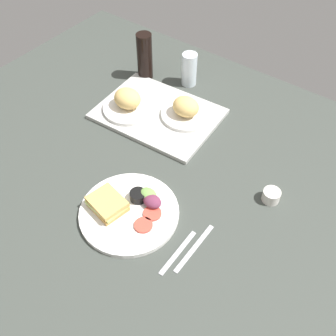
{
  "coord_description": "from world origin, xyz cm",
  "views": [
    {
      "loc": [
        54.09,
        -67.29,
        102.31
      ],
      "look_at": [
        2.0,
        3.0,
        4.0
      ],
      "focal_mm": 42.74,
      "sensor_mm": 36.0,
      "label": 1
    }
  ],
  "objects_px": {
    "plate_with_salad": "(128,209)",
    "soda_bottle": "(145,56)",
    "serving_tray": "(158,114)",
    "fork": "(178,252)",
    "bread_plate_far": "(186,110)",
    "drinking_glass": "(189,69)",
    "knife": "(194,248)",
    "espresso_cup": "(271,196)",
    "bread_plate_near": "(128,103)"
  },
  "relations": [
    {
      "from": "plate_with_salad",
      "to": "fork",
      "type": "relative_size",
      "value": 1.82
    },
    {
      "from": "bread_plate_near",
      "to": "bread_plate_far",
      "type": "bearing_deg",
      "value": 25.55
    },
    {
      "from": "bread_plate_near",
      "to": "plate_with_salad",
      "type": "bearing_deg",
      "value": -50.04
    },
    {
      "from": "bread_plate_far",
      "to": "drinking_glass",
      "type": "distance_m",
      "value": 0.23
    },
    {
      "from": "serving_tray",
      "to": "fork",
      "type": "distance_m",
      "value": 0.61
    },
    {
      "from": "soda_bottle",
      "to": "fork",
      "type": "relative_size",
      "value": 1.17
    },
    {
      "from": "bread_plate_near",
      "to": "espresso_cup",
      "type": "relative_size",
      "value": 3.68
    },
    {
      "from": "soda_bottle",
      "to": "espresso_cup",
      "type": "distance_m",
      "value": 0.79
    },
    {
      "from": "bread_plate_near",
      "to": "knife",
      "type": "distance_m",
      "value": 0.65
    },
    {
      "from": "fork",
      "to": "knife",
      "type": "height_order",
      "value": "same"
    },
    {
      "from": "bread_plate_far",
      "to": "drinking_glass",
      "type": "height_order",
      "value": "drinking_glass"
    },
    {
      "from": "bread_plate_far",
      "to": "soda_bottle",
      "type": "xyz_separation_m",
      "value": [
        -0.3,
        0.12,
        0.05
      ]
    },
    {
      "from": "bread_plate_far",
      "to": "plate_with_salad",
      "type": "distance_m",
      "value": 0.48
    },
    {
      "from": "bread_plate_far",
      "to": "knife",
      "type": "height_order",
      "value": "bread_plate_far"
    },
    {
      "from": "soda_bottle",
      "to": "fork",
      "type": "bearing_deg",
      "value": -45.14
    },
    {
      "from": "drinking_glass",
      "to": "fork",
      "type": "height_order",
      "value": "drinking_glass"
    },
    {
      "from": "knife",
      "to": "plate_with_salad",
      "type": "bearing_deg",
      "value": 93.93
    },
    {
      "from": "bread_plate_near",
      "to": "drinking_glass",
      "type": "xyz_separation_m",
      "value": [
        0.08,
        0.29,
        0.02
      ]
    },
    {
      "from": "knife",
      "to": "fork",
      "type": "bearing_deg",
      "value": 143.2
    },
    {
      "from": "fork",
      "to": "espresso_cup",
      "type": "bearing_deg",
      "value": -21.17
    },
    {
      "from": "drinking_glass",
      "to": "espresso_cup",
      "type": "relative_size",
      "value": 2.49
    },
    {
      "from": "bread_plate_near",
      "to": "espresso_cup",
      "type": "bearing_deg",
      "value": -5.35
    },
    {
      "from": "serving_tray",
      "to": "bread_plate_near",
      "type": "xyz_separation_m",
      "value": [
        -0.1,
        -0.05,
        0.04
      ]
    },
    {
      "from": "bread_plate_near",
      "to": "knife",
      "type": "bearing_deg",
      "value": -32.87
    },
    {
      "from": "plate_with_salad",
      "to": "soda_bottle",
      "type": "relative_size",
      "value": 1.55
    },
    {
      "from": "serving_tray",
      "to": "drinking_glass",
      "type": "relative_size",
      "value": 3.22
    },
    {
      "from": "soda_bottle",
      "to": "plate_with_salad",
      "type": "bearing_deg",
      "value": -55.6
    },
    {
      "from": "bread_plate_near",
      "to": "fork",
      "type": "height_order",
      "value": "bread_plate_near"
    },
    {
      "from": "bread_plate_near",
      "to": "plate_with_salad",
      "type": "height_order",
      "value": "bread_plate_near"
    },
    {
      "from": "soda_bottle",
      "to": "espresso_cup",
      "type": "bearing_deg",
      "value": -20.88
    },
    {
      "from": "serving_tray",
      "to": "knife",
      "type": "relative_size",
      "value": 2.37
    },
    {
      "from": "espresso_cup",
      "to": "knife",
      "type": "height_order",
      "value": "espresso_cup"
    },
    {
      "from": "drinking_glass",
      "to": "espresso_cup",
      "type": "xyz_separation_m",
      "value": [
        0.56,
        -0.35,
        -0.05
      ]
    },
    {
      "from": "bread_plate_near",
      "to": "fork",
      "type": "distance_m",
      "value": 0.65
    },
    {
      "from": "bread_plate_near",
      "to": "plate_with_salad",
      "type": "xyz_separation_m",
      "value": [
        0.31,
        -0.37,
        -0.03
      ]
    },
    {
      "from": "bread_plate_far",
      "to": "soda_bottle",
      "type": "distance_m",
      "value": 0.33
    },
    {
      "from": "bread_plate_near",
      "to": "drinking_glass",
      "type": "height_order",
      "value": "drinking_glass"
    },
    {
      "from": "soda_bottle",
      "to": "knife",
      "type": "distance_m",
      "value": 0.86
    },
    {
      "from": "serving_tray",
      "to": "drinking_glass",
      "type": "xyz_separation_m",
      "value": [
        -0.02,
        0.24,
        0.06
      ]
    },
    {
      "from": "espresso_cup",
      "to": "fork",
      "type": "relative_size",
      "value": 0.33
    },
    {
      "from": "espresso_cup",
      "to": "fork",
      "type": "xyz_separation_m",
      "value": [
        -0.13,
        -0.33,
        -0.02
      ]
    },
    {
      "from": "serving_tray",
      "to": "fork",
      "type": "xyz_separation_m",
      "value": [
        0.41,
        -0.44,
        -0.01
      ]
    },
    {
      "from": "serving_tray",
      "to": "espresso_cup",
      "type": "distance_m",
      "value": 0.55
    },
    {
      "from": "bread_plate_near",
      "to": "knife",
      "type": "height_order",
      "value": "bread_plate_near"
    },
    {
      "from": "espresso_cup",
      "to": "knife",
      "type": "distance_m",
      "value": 0.31
    },
    {
      "from": "drinking_glass",
      "to": "knife",
      "type": "relative_size",
      "value": 0.74
    },
    {
      "from": "bread_plate_near",
      "to": "drinking_glass",
      "type": "relative_size",
      "value": 1.48
    },
    {
      "from": "knife",
      "to": "bread_plate_far",
      "type": "bearing_deg",
      "value": 37.38
    },
    {
      "from": "soda_bottle",
      "to": "fork",
      "type": "height_order",
      "value": "soda_bottle"
    },
    {
      "from": "drinking_glass",
      "to": "espresso_cup",
      "type": "height_order",
      "value": "drinking_glass"
    }
  ]
}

